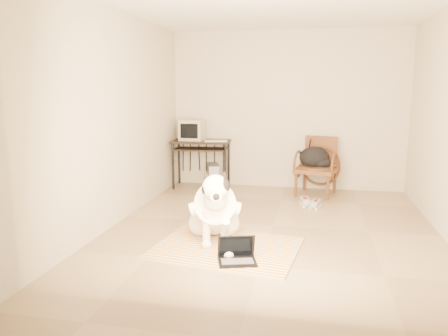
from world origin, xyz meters
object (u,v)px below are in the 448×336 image
(laptop, at_px, (237,255))
(backpack, at_px, (315,158))
(computer_desk, at_px, (201,147))
(pc_tower, at_px, (213,176))
(rattan_chair, at_px, (317,166))
(dog, at_px, (215,211))
(crt_monitor, at_px, (193,130))

(laptop, bearing_deg, backpack, 76.29)
(computer_desk, xyz_separation_m, backpack, (1.96, -0.12, -0.11))
(pc_tower, bearing_deg, rattan_chair, -4.85)
(backpack, bearing_deg, computer_desk, 176.37)
(pc_tower, bearing_deg, backpack, -5.62)
(pc_tower, distance_m, rattan_chair, 1.81)
(laptop, bearing_deg, dog, 121.94)
(crt_monitor, xyz_separation_m, backpack, (2.12, -0.16, -0.41))
(computer_desk, bearing_deg, laptop, -69.42)
(laptop, bearing_deg, rattan_chair, 75.84)
(computer_desk, bearing_deg, backpack, -3.63)
(dog, relative_size, backpack, 2.31)
(laptop, relative_size, crt_monitor, 1.05)
(laptop, xyz_separation_m, pc_tower, (-1.00, 3.26, 0.12))
(computer_desk, relative_size, rattan_chair, 1.10)
(pc_tower, bearing_deg, computer_desk, -166.81)
(crt_monitor, relative_size, pc_tower, 0.87)
(laptop, distance_m, rattan_chair, 3.23)
(laptop, distance_m, backpack, 3.22)
(pc_tower, distance_m, backpack, 1.81)
(crt_monitor, distance_m, pc_tower, 0.88)
(laptop, height_order, rattan_chair, rattan_chair)
(crt_monitor, height_order, backpack, crt_monitor)
(backpack, bearing_deg, pc_tower, 174.38)
(dog, distance_m, computer_desk, 2.79)
(rattan_chair, relative_size, backpack, 1.84)
(computer_desk, xyz_separation_m, pc_tower, (0.21, 0.05, -0.51))
(dog, height_order, backpack, dog)
(dog, bearing_deg, laptop, -58.06)
(laptop, height_order, crt_monitor, crt_monitor)
(dog, height_order, crt_monitor, crt_monitor)
(laptop, relative_size, rattan_chair, 0.46)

